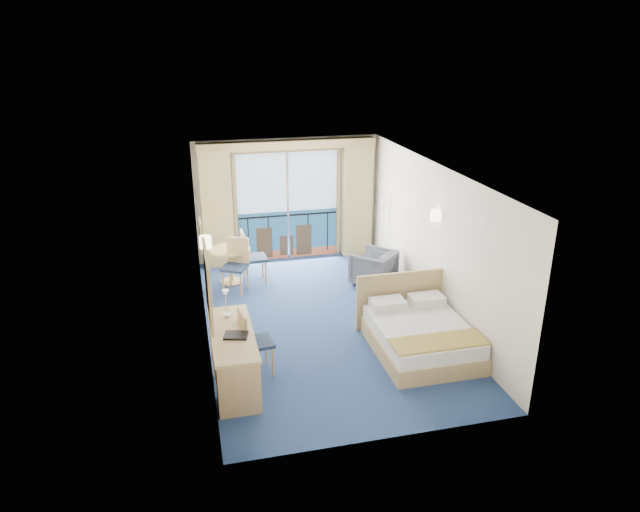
{
  "coord_description": "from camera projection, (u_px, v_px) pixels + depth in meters",
  "views": [
    {
      "loc": [
        -2.16,
        -8.72,
        4.67
      ],
      "look_at": [
        -0.0,
        0.2,
        1.16
      ],
      "focal_mm": 32.0,
      "sensor_mm": 36.0,
      "label": 1
    }
  ],
  "objects": [
    {
      "name": "mirror",
      "position": [
        208.0,
        285.0,
        7.71
      ],
      "size": [
        0.05,
        1.25,
        0.95
      ],
      "color": "tan",
      "rests_on": "room_walls"
    },
    {
      "name": "table_chair_b",
      "position": [
        236.0,
        262.0,
        11.11
      ],
      "size": [
        0.62,
        0.62,
        1.06
      ],
      "rotation": [
        0.0,
        0.0,
        -0.48
      ],
      "color": "#1E2C46",
      "rests_on": "ground"
    },
    {
      "name": "curtain_right",
      "position": [
        357.0,
        201.0,
        12.73
      ],
      "size": [
        0.65,
        0.22,
        2.55
      ],
      "primitive_type": "cube",
      "color": "tan",
      "rests_on": "room_walls"
    },
    {
      "name": "armchair",
      "position": [
        373.0,
        268.0,
        11.45
      ],
      "size": [
        1.09,
        1.09,
        0.71
      ],
      "primitive_type": "imported",
      "rotation": [
        0.0,
        0.0,
        3.9
      ],
      "color": "#464A55",
      "rests_on": "ground"
    },
    {
      "name": "desk",
      "position": [
        237.0,
        372.0,
        7.71
      ],
      "size": [
        0.59,
        1.72,
        0.81
      ],
      "color": "tan",
      "rests_on": "ground"
    },
    {
      "name": "desk_lamp",
      "position": [
        226.0,
        298.0,
        8.35
      ],
      "size": [
        0.11,
        0.11,
        0.41
      ],
      "color": "silver",
      "rests_on": "desk"
    },
    {
      "name": "folder",
      "position": [
        236.0,
        335.0,
        7.89
      ],
      "size": [
        0.37,
        0.31,
        0.03
      ],
      "primitive_type": "cube",
      "rotation": [
        0.0,
        0.0,
        -0.25
      ],
      "color": "black",
      "rests_on": "desk"
    },
    {
      "name": "phone",
      "position": [
        423.0,
        284.0,
        10.06
      ],
      "size": [
        0.17,
        0.13,
        0.07
      ],
      "primitive_type": "cube",
      "rotation": [
        0.0,
        0.0,
        0.04
      ],
      "color": "white",
      "rests_on": "nightstand"
    },
    {
      "name": "floor_lamp",
      "position": [
        383.0,
        217.0,
        12.11
      ],
      "size": [
        0.2,
        0.2,
        1.47
      ],
      "color": "silver",
      "rests_on": "ground"
    },
    {
      "name": "sconce_right",
      "position": [
        436.0,
        216.0,
        9.68
      ],
      "size": [
        0.18,
        0.18,
        0.18
      ],
      "primitive_type": "cylinder",
      "color": "#FBE0B0",
      "rests_on": "room_walls"
    },
    {
      "name": "table_chair_a",
      "position": [
        250.0,
        254.0,
        11.45
      ],
      "size": [
        0.49,
        0.48,
        1.08
      ],
      "rotation": [
        0.0,
        0.0,
        1.61
      ],
      "color": "#1E2C46",
      "rests_on": "ground"
    },
    {
      "name": "wall_print",
      "position": [
        201.0,
        236.0,
        9.46
      ],
      "size": [
        0.04,
        0.42,
        0.52
      ],
      "color": "tan",
      "rests_on": "room_walls"
    },
    {
      "name": "room_walls",
      "position": [
        323.0,
        225.0,
        9.42
      ],
      "size": [
        4.04,
        6.54,
        2.72
      ],
      "color": "white",
      "rests_on": "ground"
    },
    {
      "name": "round_table",
      "position": [
        230.0,
        257.0,
        11.46
      ],
      "size": [
        0.81,
        0.81,
        0.73
      ],
      "color": "tan",
      "rests_on": "ground"
    },
    {
      "name": "desk_chair",
      "position": [
        251.0,
        338.0,
        8.3
      ],
      "size": [
        0.5,
        0.49,
        1.02
      ],
      "rotation": [
        0.0,
        0.0,
        1.7
      ],
      "color": "#1E2C46",
      "rests_on": "ground"
    },
    {
      "name": "pelmet",
      "position": [
        288.0,
        145.0,
        11.95
      ],
      "size": [
        3.8,
        0.25,
        0.18
      ],
      "primitive_type": "cube",
      "color": "tan",
      "rests_on": "room_walls"
    },
    {
      "name": "curtain_left",
      "position": [
        217.0,
        210.0,
        12.05
      ],
      "size": [
        0.65,
        0.22,
        2.55
      ],
      "primitive_type": "cube",
      "color": "tan",
      "rests_on": "room_walls"
    },
    {
      "name": "bed",
      "position": [
        420.0,
        334.0,
        9.03
      ],
      "size": [
        1.58,
        1.88,
        0.99
      ],
      "color": "tan",
      "rests_on": "ground"
    },
    {
      "name": "floor",
      "position": [
        323.0,
        321.0,
        10.06
      ],
      "size": [
        6.5,
        6.5,
        0.0
      ],
      "primitive_type": "plane",
      "color": "navy",
      "rests_on": "ground"
    },
    {
      "name": "balcony_door",
      "position": [
        288.0,
        209.0,
        12.57
      ],
      "size": [
        2.36,
        0.03,
        2.52
      ],
      "color": "navy",
      "rests_on": "room_walls"
    },
    {
      "name": "sconce_left",
      "position": [
        205.0,
        242.0,
        8.42
      ],
      "size": [
        0.18,
        0.18,
        0.18
      ],
      "primitive_type": "cylinder",
      "color": "#FBE0B0",
      "rests_on": "room_walls"
    },
    {
      "name": "nightstand",
      "position": [
        422.0,
        301.0,
        10.13
      ],
      "size": [
        0.44,
        0.42,
        0.58
      ],
      "primitive_type": "cube",
      "color": "tan",
      "rests_on": "ground"
    }
  ]
}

